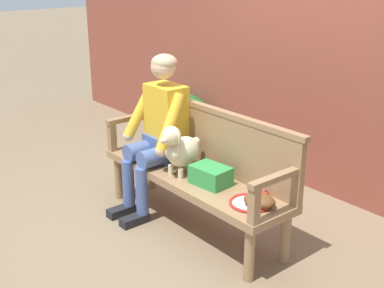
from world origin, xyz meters
The scene contains 12 objects.
ground_plane centered at (0.00, 0.00, 0.00)m, with size 40.00×40.00×0.00m, color #7A664C.
brick_garden_fence centered at (0.00, 1.46, 1.22)m, with size 8.00×0.30×2.44m, color brown.
hedge_bush_mid_left centered at (-1.55, 1.10, 0.31)m, with size 0.93×0.65×0.62m, color #1E5B23.
garden_bench centered at (0.00, 0.00, 0.39)m, with size 1.77×0.48×0.45m.
bench_backrest centered at (0.00, 0.21, 0.70)m, with size 1.81×0.06×0.50m.
bench_armrest_left_end centered at (-0.85, -0.09, 0.65)m, with size 0.06×0.48×0.28m.
bench_armrest_right_end centered at (0.85, -0.09, 0.65)m, with size 0.06×0.48×0.28m.
person_seated centered at (-0.42, -0.01, 0.72)m, with size 0.56×0.64×1.32m.
dog_on_bench centered at (-0.06, -0.07, 0.65)m, with size 0.23×0.42×0.41m.
tennis_racket centered at (0.64, 0.01, 0.46)m, with size 0.34×0.58×0.03m.
baseball_glove centered at (0.71, 0.00, 0.49)m, with size 0.22×0.17×0.09m, color brown.
sports_bag centered at (0.23, -0.01, 0.52)m, with size 0.28×0.20×0.14m, color #2D8E42.
Camera 1 is at (2.76, -2.27, 1.98)m, focal length 47.09 mm.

